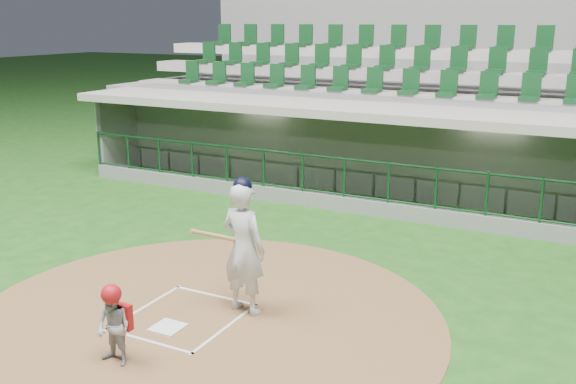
# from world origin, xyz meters

# --- Properties ---
(ground) EXTENTS (120.00, 120.00, 0.00)m
(ground) POSITION_xyz_m (0.00, 0.00, 0.00)
(ground) COLOR #1B4A15
(ground) RESTS_ON ground
(dirt_circle) EXTENTS (7.20, 7.20, 0.01)m
(dirt_circle) POSITION_xyz_m (0.30, -0.20, 0.01)
(dirt_circle) COLOR brown
(dirt_circle) RESTS_ON ground
(home_plate) EXTENTS (0.43, 0.43, 0.02)m
(home_plate) POSITION_xyz_m (0.00, -0.70, 0.02)
(home_plate) COLOR white
(home_plate) RESTS_ON dirt_circle
(batter_box_chalk) EXTENTS (1.55, 1.80, 0.01)m
(batter_box_chalk) POSITION_xyz_m (0.00, -0.30, 0.02)
(batter_box_chalk) COLOR white
(batter_box_chalk) RESTS_ON ground
(dugout_structure) EXTENTS (16.40, 3.70, 3.00)m
(dugout_structure) POSITION_xyz_m (0.02, 7.82, 0.97)
(dugout_structure) COLOR slate
(dugout_structure) RESTS_ON ground
(seating_deck) EXTENTS (17.00, 6.72, 5.15)m
(seating_deck) POSITION_xyz_m (0.00, 10.91, 1.42)
(seating_deck) COLOR slate
(seating_deck) RESTS_ON ground
(batter) EXTENTS (0.94, 0.93, 2.12)m
(batter) POSITION_xyz_m (0.70, 0.30, 1.06)
(batter) COLOR silver
(batter) RESTS_ON dirt_circle
(catcher) EXTENTS (0.53, 0.43, 1.11)m
(catcher) POSITION_xyz_m (0.02, -1.80, 0.57)
(catcher) COLOR #97979C
(catcher) RESTS_ON dirt_circle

